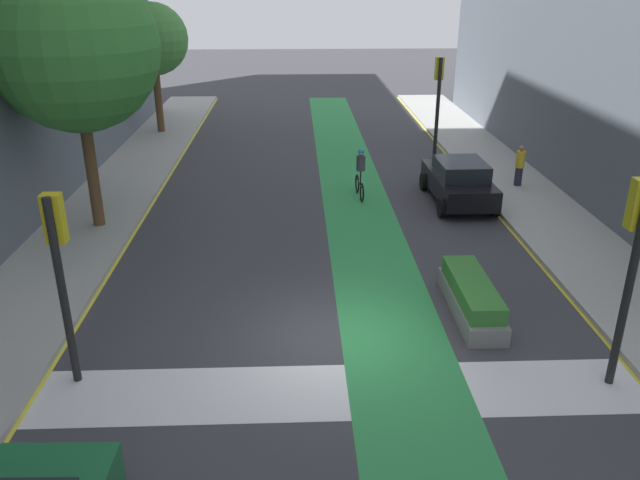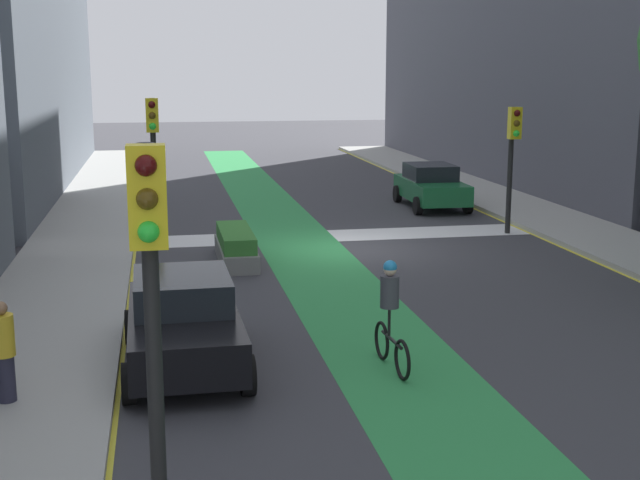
{
  "view_description": "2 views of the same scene",
  "coord_description": "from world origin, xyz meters",
  "px_view_note": "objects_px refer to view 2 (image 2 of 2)",
  "views": [
    {
      "loc": [
        -0.84,
        -12.23,
        7.52
      ],
      "look_at": [
        -0.27,
        2.44,
        1.35
      ],
      "focal_mm": 35.5,
      "sensor_mm": 36.0,
      "label": 1
    },
    {
      "loc": [
        5.2,
        23.03,
        4.99
      ],
      "look_at": [
        1.57,
        3.74,
        1.05
      ],
      "focal_mm": 48.05,
      "sensor_mm": 36.0,
      "label": 2
    }
  ],
  "objects_px": {
    "car_black_right_far": "(183,321)",
    "median_planter": "(236,247)",
    "traffic_signal_near_left": "(513,145)",
    "car_green_left_near": "(431,186)",
    "cyclist_in_lane": "(391,312)",
    "traffic_signal_near_right": "(153,142)",
    "traffic_signal_far_right": "(151,282)",
    "pedestrian_sidewalk_right_a": "(4,351)"
  },
  "relations": [
    {
      "from": "pedestrian_sidewalk_right_a",
      "to": "cyclist_in_lane",
      "type": "bearing_deg",
      "value": -172.92
    },
    {
      "from": "traffic_signal_near_right",
      "to": "car_green_left_near",
      "type": "distance_m",
      "value": 11.2
    },
    {
      "from": "traffic_signal_near_right",
      "to": "car_black_right_far",
      "type": "relative_size",
      "value": 0.99
    },
    {
      "from": "car_green_left_near",
      "to": "cyclist_in_lane",
      "type": "bearing_deg",
      "value": 69.82
    },
    {
      "from": "car_green_left_near",
      "to": "median_planter",
      "type": "xyz_separation_m",
      "value": [
        7.82,
        7.65,
        -0.4
      ]
    },
    {
      "from": "traffic_signal_near_right",
      "to": "cyclist_in_lane",
      "type": "xyz_separation_m",
      "value": [
        -3.88,
        11.43,
        -1.96
      ]
    },
    {
      "from": "traffic_signal_near_right",
      "to": "median_planter",
      "type": "height_order",
      "value": "traffic_signal_near_right"
    },
    {
      "from": "traffic_signal_near_left",
      "to": "median_planter",
      "type": "relative_size",
      "value": 1.19
    },
    {
      "from": "traffic_signal_near_left",
      "to": "car_black_right_far",
      "type": "distance_m",
      "value": 14.56
    },
    {
      "from": "car_black_right_far",
      "to": "cyclist_in_lane",
      "type": "bearing_deg",
      "value": 168.27
    },
    {
      "from": "car_green_left_near",
      "to": "cyclist_in_lane",
      "type": "height_order",
      "value": "cyclist_in_lane"
    },
    {
      "from": "traffic_signal_near_left",
      "to": "car_black_right_far",
      "type": "xyz_separation_m",
      "value": [
        10.19,
        10.21,
        -1.92
      ]
    },
    {
      "from": "pedestrian_sidewalk_right_a",
      "to": "median_planter",
      "type": "bearing_deg",
      "value": -114.35
    },
    {
      "from": "traffic_signal_far_right",
      "to": "pedestrian_sidewalk_right_a",
      "type": "height_order",
      "value": "traffic_signal_far_right"
    },
    {
      "from": "car_black_right_far",
      "to": "car_green_left_near",
      "type": "bearing_deg",
      "value": -121.16
    },
    {
      "from": "cyclist_in_lane",
      "to": "median_planter",
      "type": "height_order",
      "value": "cyclist_in_lane"
    },
    {
      "from": "traffic_signal_near_left",
      "to": "median_planter",
      "type": "bearing_deg",
      "value": 14.96
    },
    {
      "from": "car_green_left_near",
      "to": "car_black_right_far",
      "type": "height_order",
      "value": "same"
    },
    {
      "from": "traffic_signal_far_right",
      "to": "traffic_signal_near_right",
      "type": "bearing_deg",
      "value": -89.89
    },
    {
      "from": "cyclist_in_lane",
      "to": "traffic_signal_far_right",
      "type": "bearing_deg",
      "value": 54.68
    },
    {
      "from": "traffic_signal_near_right",
      "to": "traffic_signal_far_right",
      "type": "height_order",
      "value": "traffic_signal_far_right"
    },
    {
      "from": "car_black_right_far",
      "to": "traffic_signal_far_right",
      "type": "bearing_deg",
      "value": 86.08
    },
    {
      "from": "traffic_signal_near_right",
      "to": "median_planter",
      "type": "distance_m",
      "value": 4.29
    },
    {
      "from": "traffic_signal_near_right",
      "to": "traffic_signal_near_left",
      "type": "height_order",
      "value": "traffic_signal_near_right"
    },
    {
      "from": "traffic_signal_near_right",
      "to": "median_planter",
      "type": "bearing_deg",
      "value": 126.14
    },
    {
      "from": "car_black_right_far",
      "to": "median_planter",
      "type": "height_order",
      "value": "car_black_right_far"
    },
    {
      "from": "traffic_signal_far_right",
      "to": "cyclist_in_lane",
      "type": "xyz_separation_m",
      "value": [
        -3.85,
        -5.43,
        -2.06
      ]
    },
    {
      "from": "traffic_signal_far_right",
      "to": "median_planter",
      "type": "distance_m",
      "value": 14.44
    },
    {
      "from": "traffic_signal_near_right",
      "to": "car_black_right_far",
      "type": "height_order",
      "value": "traffic_signal_near_right"
    },
    {
      "from": "pedestrian_sidewalk_right_a",
      "to": "traffic_signal_far_right",
      "type": "bearing_deg",
      "value": 115.48
    },
    {
      "from": "pedestrian_sidewalk_right_a",
      "to": "median_planter",
      "type": "height_order",
      "value": "pedestrian_sidewalk_right_a"
    },
    {
      "from": "traffic_signal_near_right",
      "to": "car_green_left_near",
      "type": "xyz_separation_m",
      "value": [
        -9.86,
        -4.85,
        -2.13
      ]
    },
    {
      "from": "median_planter",
      "to": "pedestrian_sidewalk_right_a",
      "type": "bearing_deg",
      "value": 65.65
    },
    {
      "from": "traffic_signal_near_left",
      "to": "traffic_signal_far_right",
      "type": "height_order",
      "value": "traffic_signal_far_right"
    },
    {
      "from": "car_black_right_far",
      "to": "pedestrian_sidewalk_right_a",
      "type": "xyz_separation_m",
      "value": [
        2.65,
        1.47,
        0.12
      ]
    },
    {
      "from": "cyclist_in_lane",
      "to": "traffic_signal_near_right",
      "type": "bearing_deg",
      "value": -71.25
    },
    {
      "from": "cyclist_in_lane",
      "to": "median_planter",
      "type": "xyz_separation_m",
      "value": [
        1.83,
        -8.63,
        -0.57
      ]
    },
    {
      "from": "traffic_signal_near_left",
      "to": "median_planter",
      "type": "height_order",
      "value": "traffic_signal_near_left"
    },
    {
      "from": "traffic_signal_near_right",
      "to": "car_black_right_far",
      "type": "distance_m",
      "value": 10.94
    },
    {
      "from": "traffic_signal_far_right",
      "to": "median_planter",
      "type": "relative_size",
      "value": 1.33
    },
    {
      "from": "traffic_signal_far_right",
      "to": "car_black_right_far",
      "type": "height_order",
      "value": "traffic_signal_far_right"
    },
    {
      "from": "traffic_signal_far_right",
      "to": "median_planter",
      "type": "bearing_deg",
      "value": -98.16
    }
  ]
}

